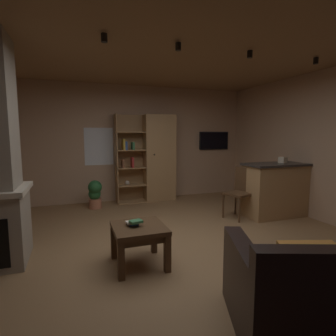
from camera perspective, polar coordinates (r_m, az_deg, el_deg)
floor at (r=3.80m, az=2.08°, el=-16.81°), size 5.63×5.98×0.02m
wall_back at (r=6.39m, az=-7.83°, el=5.13°), size 5.75×0.06×2.64m
ceiling at (r=3.65m, az=2.29°, el=24.93°), size 5.63×5.98×0.02m
window_pane_back at (r=6.25m, az=-14.37°, el=4.42°), size 0.63×0.01×0.83m
bookshelf_cabinet at (r=6.26m, az=-2.70°, el=2.05°), size 1.36×0.41×1.97m
kitchen_bar_counter at (r=5.52m, az=22.48°, el=-4.18°), size 1.39×0.60×1.00m
tissue_box at (r=5.51m, az=23.04°, el=1.58°), size 0.14×0.14×0.11m
coffee_table at (r=3.26m, az=-6.13°, el=-13.60°), size 0.60×0.62×0.47m
table_book_0 at (r=3.25m, az=-7.20°, el=-11.67°), size 0.12×0.10×0.02m
table_book_1 at (r=3.25m, az=-7.69°, el=-11.26°), size 0.14×0.12×0.02m
table_book_2 at (r=3.19m, az=-6.77°, el=-11.15°), size 0.16×0.13×0.03m
dining_chair at (r=5.15m, az=15.06°, el=-4.35°), size 0.54×0.54×0.92m
potted_floor_plant at (r=5.83m, az=-15.15°, el=-5.20°), size 0.28×0.31×0.59m
wall_mounted_tv at (r=7.07m, az=9.65°, el=5.70°), size 0.80×0.06×0.45m
track_light_spot_1 at (r=3.32m, az=-13.31°, el=25.13°), size 0.07×0.07×0.09m
track_light_spot_2 at (r=3.53m, az=2.18°, el=24.20°), size 0.07×0.07×0.09m
track_light_spot_3 at (r=3.97m, az=16.87°, el=21.96°), size 0.07×0.07×0.09m
track_light_spot_4 at (r=4.63m, az=28.71°, el=19.21°), size 0.07×0.07×0.09m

